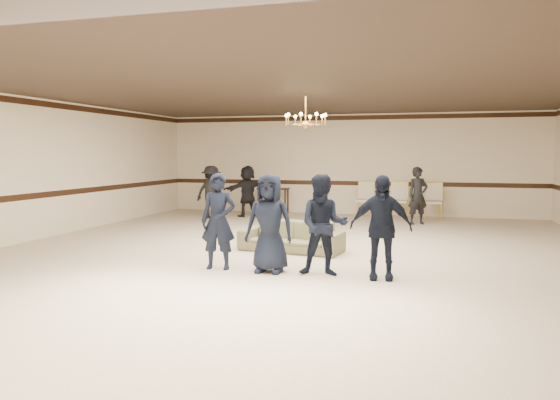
% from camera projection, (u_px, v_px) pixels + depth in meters
% --- Properties ---
extents(room, '(12.01, 14.01, 3.21)m').
position_uv_depth(room, '(294.00, 172.00, 10.35)').
color(room, beige).
rests_on(room, ground).
extents(chair_rail, '(12.00, 0.02, 0.14)m').
position_uv_depth(chair_rail, '(347.00, 183.00, 17.10)').
color(chair_rail, black).
rests_on(chair_rail, wall_back).
extents(crown_molding, '(12.00, 0.02, 0.14)m').
position_uv_depth(crown_molding, '(348.00, 118.00, 16.92)').
color(crown_molding, black).
rests_on(crown_molding, wall_back).
extents(chandelier, '(0.94, 0.94, 0.89)m').
position_uv_depth(chandelier, '(306.00, 109.00, 11.20)').
color(chandelier, gold).
rests_on(chandelier, ceiling).
extents(boy_a, '(0.64, 0.46, 1.62)m').
position_uv_depth(boy_a, '(218.00, 221.00, 8.97)').
color(boy_a, black).
rests_on(boy_a, floor).
extents(boy_b, '(0.80, 0.52, 1.62)m').
position_uv_depth(boy_b, '(269.00, 223.00, 8.73)').
color(boy_b, black).
rests_on(boy_b, floor).
extents(boy_c, '(0.86, 0.70, 1.62)m').
position_uv_depth(boy_c, '(323.00, 225.00, 8.48)').
color(boy_c, black).
rests_on(boy_c, floor).
extents(boy_d, '(0.99, 0.51, 1.62)m').
position_uv_depth(boy_d, '(381.00, 227.00, 8.24)').
color(boy_d, black).
rests_on(boy_d, floor).
extents(settee, '(2.14, 1.08, 0.60)m').
position_uv_depth(settee, '(291.00, 236.00, 10.64)').
color(settee, '#787650').
rests_on(settee, floor).
extents(adult_left, '(1.10, 0.73, 1.59)m').
position_uv_depth(adult_left, '(211.00, 192.00, 15.97)').
color(adult_left, black).
rests_on(adult_left, floor).
extents(adult_mid, '(1.44, 1.28, 1.59)m').
position_uv_depth(adult_mid, '(247.00, 191.00, 16.40)').
color(adult_mid, black).
rests_on(adult_mid, floor).
extents(adult_right, '(0.69, 0.62, 1.59)m').
position_uv_depth(adult_right, '(418.00, 196.00, 14.64)').
color(adult_right, black).
rests_on(adult_right, floor).
extents(banquet_chair_left, '(0.56, 0.56, 1.06)m').
position_uv_depth(banquet_chair_left, '(365.00, 200.00, 16.27)').
color(banquet_chair_left, beige).
rests_on(banquet_chair_left, floor).
extents(banquet_chair_mid, '(0.53, 0.53, 1.06)m').
position_uv_depth(banquet_chair_mid, '(399.00, 201.00, 16.00)').
color(banquet_chair_mid, beige).
rests_on(banquet_chair_mid, floor).
extents(banquet_chair_right, '(0.56, 0.56, 1.06)m').
position_uv_depth(banquet_chair_right, '(433.00, 202.00, 15.73)').
color(banquet_chair_right, beige).
rests_on(banquet_chair_right, floor).
extents(console_table, '(1.01, 0.44, 0.85)m').
position_uv_depth(console_table, '(273.00, 201.00, 17.28)').
color(console_table, black).
rests_on(console_table, floor).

